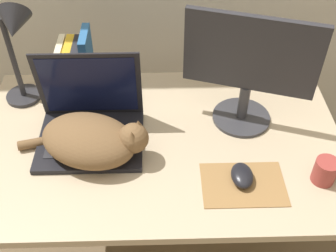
{
  "coord_description": "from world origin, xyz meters",
  "views": [
    {
      "loc": [
        0.0,
        -0.62,
        1.76
      ],
      "look_at": [
        0.03,
        0.34,
        0.84
      ],
      "focal_mm": 45.0,
      "sensor_mm": 36.0,
      "label": 1
    }
  ],
  "objects_px": {
    "cat": "(91,140)",
    "mug": "(325,171)",
    "computer_mouse": "(241,175)",
    "external_monitor": "(248,67)",
    "book_row": "(75,65)",
    "laptop": "(89,124)",
    "desk_lamp": "(14,41)",
    "webcam": "(126,74)"
  },
  "relations": [
    {
      "from": "cat",
      "to": "mug",
      "type": "xyz_separation_m",
      "value": [
        0.72,
        -0.13,
        -0.03
      ]
    },
    {
      "from": "computer_mouse",
      "to": "mug",
      "type": "height_order",
      "value": "mug"
    },
    {
      "from": "external_monitor",
      "to": "book_row",
      "type": "height_order",
      "value": "external_monitor"
    },
    {
      "from": "laptop",
      "to": "desk_lamp",
      "type": "bearing_deg",
      "value": 142.69
    },
    {
      "from": "cat",
      "to": "computer_mouse",
      "type": "height_order",
      "value": "cat"
    },
    {
      "from": "laptop",
      "to": "book_row",
      "type": "relative_size",
      "value": 1.47
    },
    {
      "from": "external_monitor",
      "to": "desk_lamp",
      "type": "bearing_deg",
      "value": 171.66
    },
    {
      "from": "computer_mouse",
      "to": "book_row",
      "type": "xyz_separation_m",
      "value": [
        -0.56,
        0.48,
        0.08
      ]
    },
    {
      "from": "cat",
      "to": "external_monitor",
      "type": "bearing_deg",
      "value": 17.63
    },
    {
      "from": "mug",
      "to": "computer_mouse",
      "type": "bearing_deg",
      "value": 178.77
    },
    {
      "from": "webcam",
      "to": "cat",
      "type": "bearing_deg",
      "value": -103.66
    },
    {
      "from": "book_row",
      "to": "webcam",
      "type": "height_order",
      "value": "book_row"
    },
    {
      "from": "laptop",
      "to": "webcam",
      "type": "distance_m",
      "value": 0.31
    },
    {
      "from": "laptop",
      "to": "webcam",
      "type": "height_order",
      "value": "laptop"
    },
    {
      "from": "desk_lamp",
      "to": "computer_mouse",
      "type": "bearing_deg",
      "value": -28.56
    },
    {
      "from": "external_monitor",
      "to": "computer_mouse",
      "type": "distance_m",
      "value": 0.35
    },
    {
      "from": "laptop",
      "to": "computer_mouse",
      "type": "xyz_separation_m",
      "value": [
        0.48,
        -0.21,
        -0.03
      ]
    },
    {
      "from": "external_monitor",
      "to": "computer_mouse",
      "type": "bearing_deg",
      "value": -98.64
    },
    {
      "from": "computer_mouse",
      "to": "webcam",
      "type": "xyz_separation_m",
      "value": [
        -0.37,
        0.5,
        0.02
      ]
    },
    {
      "from": "webcam",
      "to": "book_row",
      "type": "bearing_deg",
      "value": -174.69
    },
    {
      "from": "webcam",
      "to": "computer_mouse",
      "type": "bearing_deg",
      "value": -53.4
    },
    {
      "from": "cat",
      "to": "external_monitor",
      "type": "xyz_separation_m",
      "value": [
        0.51,
        0.16,
        0.16
      ]
    },
    {
      "from": "book_row",
      "to": "webcam",
      "type": "xyz_separation_m",
      "value": [
        0.19,
        0.02,
        -0.06
      ]
    },
    {
      "from": "external_monitor",
      "to": "mug",
      "type": "height_order",
      "value": "external_monitor"
    },
    {
      "from": "cat",
      "to": "book_row",
      "type": "distance_m",
      "value": 0.38
    },
    {
      "from": "book_row",
      "to": "desk_lamp",
      "type": "xyz_separation_m",
      "value": [
        -0.16,
        -0.09,
        0.16
      ]
    },
    {
      "from": "desk_lamp",
      "to": "mug",
      "type": "relative_size",
      "value": 3.71
    },
    {
      "from": "desk_lamp",
      "to": "mug",
      "type": "distance_m",
      "value": 1.08
    },
    {
      "from": "book_row",
      "to": "mug",
      "type": "height_order",
      "value": "book_row"
    },
    {
      "from": "laptop",
      "to": "cat",
      "type": "distance_m",
      "value": 0.09
    },
    {
      "from": "cat",
      "to": "computer_mouse",
      "type": "xyz_separation_m",
      "value": [
        0.46,
        -0.12,
        -0.05
      ]
    },
    {
      "from": "computer_mouse",
      "to": "laptop",
      "type": "bearing_deg",
      "value": 156.45
    },
    {
      "from": "mug",
      "to": "cat",
      "type": "bearing_deg",
      "value": 170.09
    },
    {
      "from": "cat",
      "to": "webcam",
      "type": "relative_size",
      "value": 6.03
    },
    {
      "from": "computer_mouse",
      "to": "webcam",
      "type": "height_order",
      "value": "webcam"
    },
    {
      "from": "external_monitor",
      "to": "mug",
      "type": "relative_size",
      "value": 3.86
    },
    {
      "from": "laptop",
      "to": "computer_mouse",
      "type": "bearing_deg",
      "value": -23.55
    },
    {
      "from": "desk_lamp",
      "to": "book_row",
      "type": "bearing_deg",
      "value": 28.88
    },
    {
      "from": "external_monitor",
      "to": "book_row",
      "type": "xyz_separation_m",
      "value": [
        -0.6,
        0.2,
        -0.12
      ]
    },
    {
      "from": "computer_mouse",
      "to": "webcam",
      "type": "relative_size",
      "value": 1.38
    },
    {
      "from": "cat",
      "to": "external_monitor",
      "type": "height_order",
      "value": "external_monitor"
    },
    {
      "from": "external_monitor",
      "to": "computer_mouse",
      "type": "relative_size",
      "value": 4.17
    }
  ]
}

